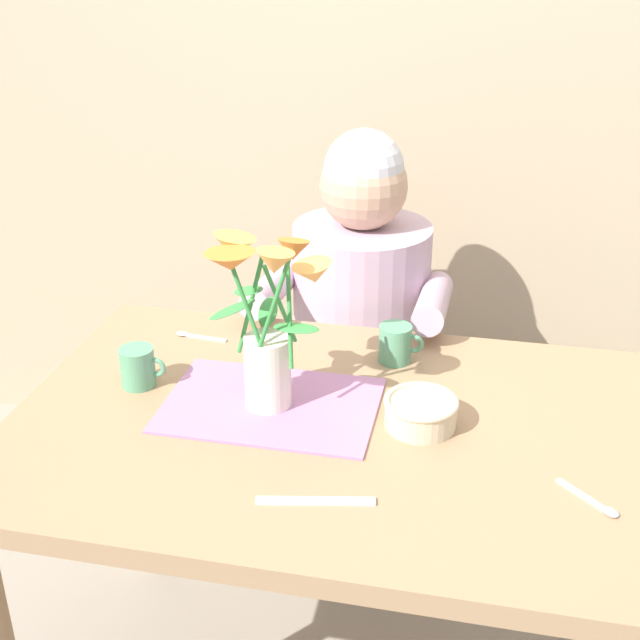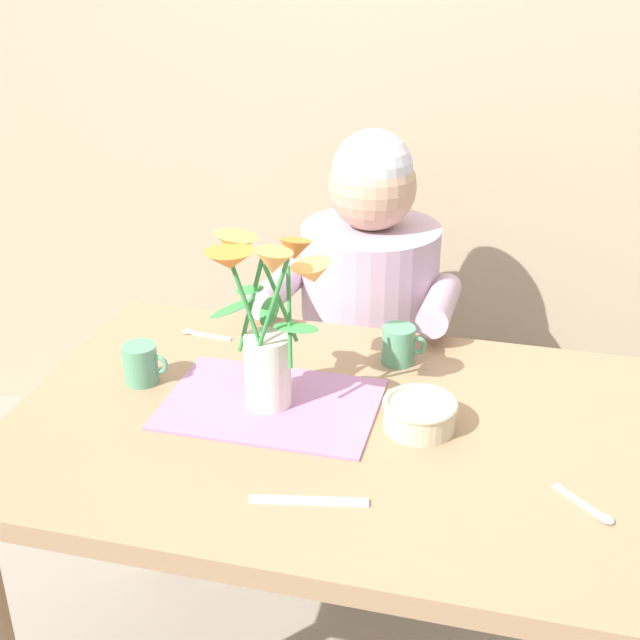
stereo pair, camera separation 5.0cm
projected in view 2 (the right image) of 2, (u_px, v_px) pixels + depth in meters
The scene contains 11 objects.
wood_panel_backdrop at pixel (428, 51), 2.24m from camera, with size 4.00×0.10×2.50m, color tan.
dining_table at pixel (334, 466), 1.59m from camera, with size 1.20×0.80×0.74m.
seated_person at pixel (368, 351), 2.18m from camera, with size 0.45×0.47×1.14m.
striped_placemat at pixel (271, 404), 1.60m from camera, with size 0.40×0.28×0.01m, color #B275A3.
flower_vase at pixel (266, 319), 1.52m from camera, with size 0.26×0.24×0.35m.
ceramic_bowl at pixel (420, 413), 1.52m from camera, with size 0.14×0.14×0.06m.
dinner_knife at pixel (309, 501), 1.34m from camera, with size 0.19×0.02×0.01m, color silver.
coffee_cup at pixel (399, 345), 1.74m from camera, with size 0.09×0.07×0.08m.
tea_cup at pixel (141, 364), 1.67m from camera, with size 0.09×0.07×0.08m.
spoon_0 at pixel (199, 334), 1.87m from camera, with size 0.12×0.03×0.01m.
spoon_1 at pixel (593, 510), 1.32m from camera, with size 0.10×0.09×0.01m.
Camera 2 is at (0.30, -1.28, 1.58)m, focal length 47.53 mm.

